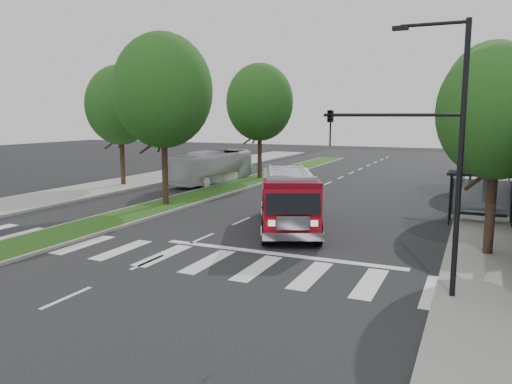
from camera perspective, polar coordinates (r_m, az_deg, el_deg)
ground at (r=22.30m, az=-6.17°, el=-5.30°), size 140.00×140.00×0.00m
sidewalk_right at (r=29.18m, az=26.73°, el=-2.70°), size 5.00×80.00×0.15m
sidewalk_left at (r=38.70m, az=-17.34°, el=0.43°), size 5.00×80.00×0.15m
median at (r=40.74m, az=-0.71°, el=1.23°), size 3.00×50.00×0.15m
bus_shelter at (r=27.01m, az=24.42°, el=0.83°), size 3.20×1.60×2.61m
tree_right_near at (r=20.66m, az=25.89°, el=8.21°), size 4.40×4.40×8.05m
tree_right_mid at (r=32.68m, az=25.44°, el=9.83°), size 5.60×5.60×9.72m
tree_right_far at (r=42.66m, az=25.13°, el=8.51°), size 5.00×5.00×8.73m
tree_median_near at (r=29.96m, az=-10.61°, el=11.31°), size 5.80×5.80×10.16m
tree_median_far at (r=42.23m, az=0.43°, el=10.21°), size 5.60×5.60×9.72m
tree_left_mid at (r=39.54m, az=-15.25°, el=9.54°), size 5.20×5.20×9.16m
streetlight_right_near at (r=15.23m, az=19.09°, el=5.56°), size 4.08×0.22×8.00m
streetlight_right_far at (r=38.67m, az=23.37°, el=6.67°), size 2.11×0.20×8.00m
fire_engine at (r=23.97m, az=3.71°, el=-0.94°), size 5.49×8.52×2.85m
city_bus at (r=40.24m, az=-4.95°, el=2.85°), size 2.82×9.42×2.59m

